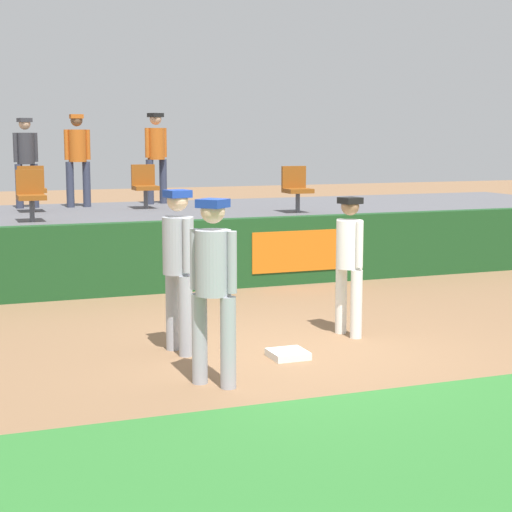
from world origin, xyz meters
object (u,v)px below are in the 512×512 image
object	(u,v)px
player_runner_visitor	(178,259)
seat_back_left	(32,186)
player_coach_visitor	(213,279)
spectator_capped	(26,156)
seat_front_right	(296,187)
first_base	(288,354)
spectator_hooded	(78,154)
player_fielder_home	(349,256)
seat_back_center	(145,184)
spectator_casual	(156,152)
seat_front_left	(31,193)

from	to	relation	value
player_runner_visitor	seat_back_left	bearing A→B (deg)	175.86
player_coach_visitor	spectator_capped	world-z (taller)	spectator_capped
player_coach_visitor	seat_front_right	world-z (taller)	seat_front_right
seat_back_left	spectator_capped	world-z (taller)	spectator_capped
player_runner_visitor	seat_front_right	xyz separation A→B (m)	(3.63, 5.10, 0.45)
first_base	spectator_hooded	world-z (taller)	spectator_hooded
player_fielder_home	spectator_capped	size ratio (longest dim) A/B	0.98
seat_back_left	first_base	bearing A→B (deg)	-75.65
player_fielder_home	seat_back_center	world-z (taller)	seat_back_center
player_coach_visitor	spectator_hooded	size ratio (longest dim) A/B	1.02
first_base	seat_front_right	bearing A→B (deg)	65.87
seat_front_right	seat_back_center	distance (m)	2.99
spectator_casual	first_base	bearing A→B (deg)	64.86
seat_back_center	spectator_hooded	world-z (taller)	spectator_hooded
first_base	spectator_capped	xyz separation A→B (m)	(-1.92, 8.43, 2.00)
player_fielder_home	spectator_capped	world-z (taller)	spectator_capped
player_coach_visitor	player_fielder_home	bearing A→B (deg)	82.97
seat_front_left	player_fielder_home	bearing A→B (deg)	-57.27
seat_front_left	player_coach_visitor	bearing A→B (deg)	-80.82
player_coach_visitor	seat_front_left	bearing A→B (deg)	149.10
seat_front_left	spectator_hooded	size ratio (longest dim) A/B	0.47
player_runner_visitor	player_fielder_home	bearing A→B (deg)	80.97
seat_back_left	spectator_casual	distance (m)	2.85
player_fielder_home	player_coach_visitor	xyz separation A→B (m)	(-2.18, -1.42, 0.08)
first_base	seat_back_center	bearing A→B (deg)	88.64
player_fielder_home	seat_front_right	bearing A→B (deg)	153.08
player_coach_visitor	spectator_capped	distance (m)	9.23
player_coach_visitor	spectator_casual	bearing A→B (deg)	129.21
first_base	spectator_hooded	xyz separation A→B (m)	(-0.96, 8.29, 2.04)
player_fielder_home	spectator_casual	bearing A→B (deg)	172.55
player_fielder_home	seat_front_right	xyz separation A→B (m)	(1.47, 5.01, 0.53)
seat_front_right	seat_back_left	world-z (taller)	same
player_coach_visitor	spectator_casual	distance (m)	9.47
first_base	spectator_capped	bearing A→B (deg)	102.85
player_fielder_home	spectator_capped	distance (m)	8.35
seat_back_center	spectator_hooded	bearing A→B (deg)	146.14
player_coach_visitor	seat_front_left	xyz separation A→B (m)	(-1.04, 6.43, 0.45)
seat_front_left	spectator_capped	world-z (taller)	spectator_capped
player_fielder_home	player_runner_visitor	xyz separation A→B (m)	(-2.16, -0.08, 0.09)
spectator_capped	spectator_casual	size ratio (longest dim) A/B	0.93
player_coach_visitor	seat_back_center	world-z (taller)	seat_back_center
spectator_casual	player_runner_visitor	bearing A→B (deg)	56.99
seat_front_right	seat_front_left	distance (m)	4.69
player_runner_visitor	spectator_capped	distance (m)	7.91
player_runner_visitor	spectator_capped	size ratio (longest dim) A/B	1.07
player_fielder_home	spectator_hooded	xyz separation A→B (m)	(-2.06, 7.58, 1.10)
first_base	spectator_casual	bearing A→B (deg)	85.54
spectator_hooded	player_fielder_home	bearing A→B (deg)	104.56
first_base	player_runner_visitor	size ratio (longest dim) A/B	0.22
seat_back_left	spectator_casual	xyz separation A→B (m)	(2.59, 1.02, 0.59)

